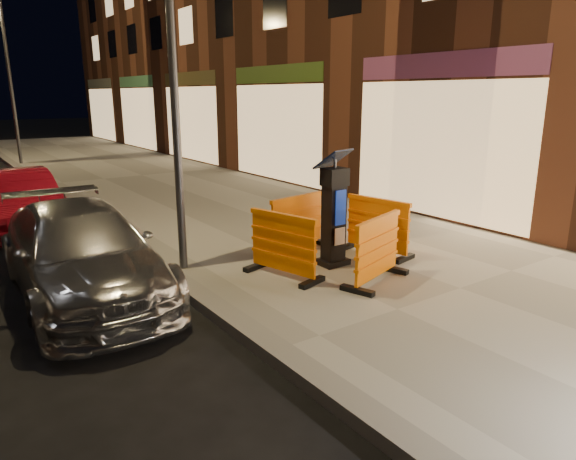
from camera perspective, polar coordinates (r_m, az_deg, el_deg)
ground_plane at (r=5.60m, az=-0.79°, el=-14.39°), size 120.00×120.00×0.00m
sidewalk at (r=7.52m, az=18.52°, el=-6.67°), size 6.00×60.00×0.15m
kerb at (r=5.57m, az=-0.79°, el=-13.71°), size 0.30×60.00×0.15m
parking_kiosk at (r=7.87m, az=5.12°, el=2.05°), size 0.64×0.64×1.69m
barrier_front at (r=7.29m, az=9.88°, el=-2.20°), size 1.31×0.85×0.95m
barrier_back at (r=8.68m, az=1.01°, el=0.78°), size 1.28×0.70×0.95m
barrier_kerbside at (r=7.40m, az=-0.57°, el=-1.72°), size 0.79×1.30×0.95m
barrier_bldgside at (r=8.59m, az=9.91°, el=0.40°), size 0.72×1.29×0.95m
car_silver at (r=7.82m, az=-21.50°, el=-6.70°), size 1.87×4.34×1.24m
car_red at (r=11.97m, az=-27.39°, el=-0.03°), size 1.43×3.77×1.23m
street_lamp_mid at (r=7.66m, az=-12.70°, el=17.63°), size 0.12×0.12×6.00m
street_lamp_far at (r=22.24m, az=-28.47°, el=14.24°), size 0.12×0.12×6.00m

